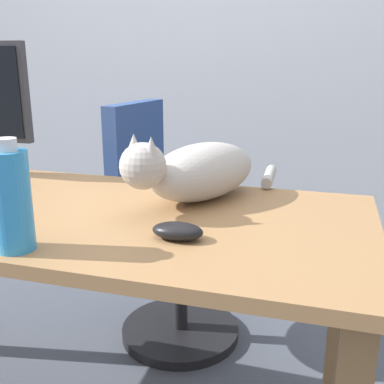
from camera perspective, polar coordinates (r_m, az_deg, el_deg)
The scene contains 6 objects.
back_wall at distance 2.62m, azimuth 1.25°, elevation 20.17°, with size 6.00×0.04×2.60m, color silver.
desk at distance 1.29m, azimuth -17.28°, elevation -5.99°, with size 1.64×0.66×0.75m.
office_chair at distance 1.86m, azimuth -2.94°, elevation -5.86°, with size 0.48×0.48×0.95m.
cat at distance 1.22m, azimuth 0.71°, elevation 2.65°, with size 0.33×0.55×0.20m.
computer_mouse at distance 0.97m, azimuth -1.78°, elevation -4.82°, with size 0.11×0.06×0.04m, color black.
water_bottle at distance 0.96m, azimuth -21.32°, elevation -0.88°, with size 0.08×0.08×0.22m.
Camera 1 is at (0.69, -0.99, 1.11)m, focal length 43.34 mm.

